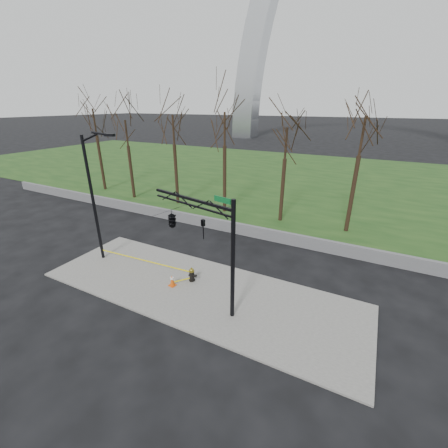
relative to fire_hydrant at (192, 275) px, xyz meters
The scene contains 10 objects.
ground 1.01m from the fire_hydrant, 38.70° to the right, with size 500.00×500.00×0.00m, color black.
sidewalk 0.98m from the fire_hydrant, 38.70° to the right, with size 18.00×6.00×0.10m, color slate.
grass_strip 29.46m from the fire_hydrant, 88.67° to the left, with size 120.00×40.00×0.06m, color #1C3F17.
guardrail 7.48m from the fire_hydrant, 84.77° to the left, with size 60.00×0.30×0.90m, color #59595B.
tree_row 13.95m from the fire_hydrant, 120.03° to the left, with size 31.40×4.00×9.82m.
fire_hydrant is the anchor object (origin of this frame).
traffic_cone 1.18m from the fire_hydrant, 127.54° to the right, with size 0.40×0.40×0.69m.
street_light 7.83m from the fire_hydrant, behind, with size 2.39×0.46×8.21m.
traffic_signal_mast 3.77m from the fire_hydrant, 77.76° to the right, with size 5.00×2.54×6.00m.
caution_tape 2.98m from the fire_hydrant, behind, with size 6.81×0.94×0.44m.
Camera 1 is at (7.59, -11.36, 9.61)m, focal length 23.35 mm.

